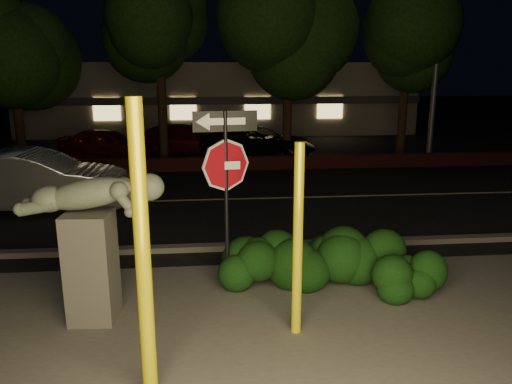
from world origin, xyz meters
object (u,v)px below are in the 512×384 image
at_px(yellow_pole_left, 143,257).
at_px(yellow_pole_right, 298,242).
at_px(parked_car_red, 107,144).
at_px(parked_car_darkred, 187,140).
at_px(sculpture, 91,232).
at_px(signpost, 226,166).
at_px(parked_car_dark, 257,143).
at_px(silver_sedan, 34,181).

xyz_separation_m(yellow_pole_left, yellow_pole_right, (1.98, 1.27, -0.35)).
distance_m(yellow_pole_right, parked_car_red, 15.55).
bearing_deg(parked_car_darkred, sculpture, -174.73).
distance_m(yellow_pole_left, sculpture, 2.23).
xyz_separation_m(yellow_pole_right, signpost, (-0.95, 1.55, 0.80)).
height_order(sculpture, parked_car_darkred, sculpture).
xyz_separation_m(parked_car_darkred, parked_car_dark, (2.97, -0.95, -0.02)).
bearing_deg(yellow_pole_left, yellow_pole_right, 32.68).
bearing_deg(parked_car_darkred, yellow_pole_left, -170.78).
xyz_separation_m(yellow_pole_left, sculpture, (-1.02, 1.96, -0.34)).
bearing_deg(parked_car_dark, sculpture, -169.56).
xyz_separation_m(yellow_pole_left, signpost, (1.03, 2.83, 0.46)).
bearing_deg(parked_car_red, sculpture, -161.45).
bearing_deg(yellow_pole_left, parked_car_darkred, 90.71).
distance_m(silver_sedan, parked_car_red, 7.52).
xyz_separation_m(yellow_pole_right, parked_car_red, (-5.48, 14.54, -0.76)).
height_order(yellow_pole_right, signpost, signpost).
height_order(signpost, parked_car_darkred, signpost).
relative_size(signpost, parked_car_red, 0.80).
bearing_deg(silver_sedan, parked_car_darkred, -24.63).
distance_m(yellow_pole_left, signpost, 3.05).
xyz_separation_m(signpost, parked_car_dark, (1.73, 12.57, -1.55)).
bearing_deg(parked_car_darkred, signpost, -166.26).
bearing_deg(signpost, silver_sedan, 126.01).
bearing_deg(sculpture, signpost, 27.36).
bearing_deg(yellow_pole_right, parked_car_red, 110.64).
bearing_deg(sculpture, parked_car_red, 104.48).
xyz_separation_m(parked_car_red, parked_car_darkred, (3.29, 0.54, 0.03)).
distance_m(signpost, silver_sedan, 7.55).
height_order(yellow_pole_left, parked_car_darkred, yellow_pole_left).
height_order(signpost, parked_car_dark, signpost).
relative_size(signpost, parked_car_darkred, 0.65).
bearing_deg(signpost, parked_car_darkred, 88.89).
xyz_separation_m(yellow_pole_left, parked_car_red, (-3.49, 15.81, -1.11)).
height_order(parked_car_darkred, parked_car_dark, parked_car_darkred).
bearing_deg(parked_car_darkred, yellow_pole_right, -163.23).
bearing_deg(yellow_pole_left, sculpture, 117.48).
bearing_deg(signpost, sculpture, -163.32).
height_order(yellow_pole_left, sculpture, yellow_pole_left).
bearing_deg(sculpture, parked_car_dark, 78.63).
distance_m(parked_car_red, parked_car_dark, 6.27).
height_order(sculpture, parked_car_red, sculpture).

